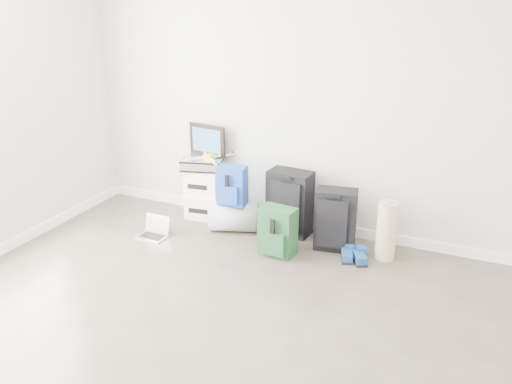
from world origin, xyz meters
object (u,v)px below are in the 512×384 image
at_px(briefcase, 203,163).
at_px(carry_on, 335,220).
at_px(duffel_bag, 234,217).
at_px(large_suitcase, 289,203).
at_px(boxes_stack, 204,193).
at_px(laptop, 154,231).

relative_size(briefcase, carry_on, 0.72).
xyz_separation_m(duffel_bag, large_suitcase, (0.55, 0.17, 0.18)).
distance_m(duffel_bag, carry_on, 1.07).
relative_size(boxes_stack, large_suitcase, 0.83).
height_order(boxes_stack, carry_on, carry_on).
height_order(duffel_bag, carry_on, carry_on).
xyz_separation_m(boxes_stack, briefcase, (0.00, 0.00, 0.34)).
distance_m(large_suitcase, carry_on, 0.54).
bearing_deg(large_suitcase, briefcase, -176.11).
bearing_deg(briefcase, large_suitcase, -16.41).
bearing_deg(laptop, large_suitcase, 29.30).
distance_m(boxes_stack, carry_on, 1.51).
relative_size(boxes_stack, briefcase, 1.28).
distance_m(duffel_bag, large_suitcase, 0.60).
bearing_deg(laptop, carry_on, 17.74).
xyz_separation_m(briefcase, duffel_bag, (0.44, -0.19, -0.46)).
bearing_deg(briefcase, duffel_bag, -38.07).
relative_size(large_suitcase, laptop, 2.27).
xyz_separation_m(briefcase, large_suitcase, (0.99, -0.02, -0.28)).
bearing_deg(carry_on, duffel_bag, 171.74).
bearing_deg(boxes_stack, carry_on, -13.03).
relative_size(briefcase, large_suitcase, 0.65).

